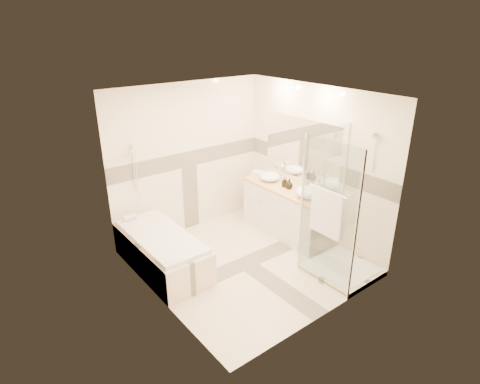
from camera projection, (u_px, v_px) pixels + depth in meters
room at (248, 184)px, 5.56m from camera, size 2.82×3.02×2.52m
bathtub at (162, 250)px, 5.78m from camera, size 0.75×1.70×0.56m
vanity at (286, 211)px, 6.70m from camera, size 0.58×1.62×0.85m
shower_enclosure at (335, 242)px, 5.58m from camera, size 0.96×0.93×2.04m
vessel_sink_near at (270, 176)px, 6.79m from camera, size 0.36×0.36×0.14m
vessel_sink_far at (309, 192)px, 6.14m from camera, size 0.41×0.41×0.17m
faucet_near at (279, 169)px, 6.88m from camera, size 0.11×0.03×0.26m
faucet_far at (319, 184)px, 6.24m from camera, size 0.11×0.03×0.27m
amenity_bottle_a at (285, 182)px, 6.53m from camera, size 0.09×0.10×0.16m
amenity_bottle_b at (289, 184)px, 6.45m from camera, size 0.13×0.13×0.16m
folded_towels at (258, 173)px, 7.03m from camera, size 0.19×0.26×0.07m
rolled_towel at (130, 217)px, 6.08m from camera, size 0.20×0.09×0.09m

